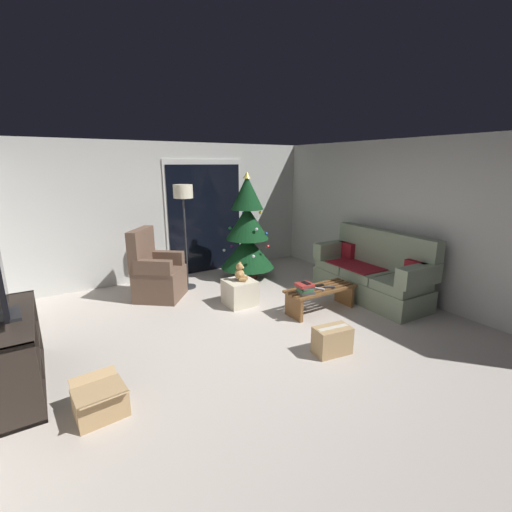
{
  "coord_description": "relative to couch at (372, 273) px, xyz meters",
  "views": [
    {
      "loc": [
        -2.12,
        -3.37,
        2.12
      ],
      "look_at": [
        0.4,
        0.7,
        0.85
      ],
      "focal_mm": 24.56,
      "sensor_mm": 36.0,
      "label": 1
    }
  ],
  "objects": [
    {
      "name": "ground_plane",
      "position": [
        -2.32,
        -0.22,
        -0.4
      ],
      "size": [
        7.0,
        7.0,
        0.0
      ],
      "primitive_type": "plane",
      "color": "#BCB2A8"
    },
    {
      "name": "wall_back",
      "position": [
        -2.32,
        2.84,
        0.85
      ],
      "size": [
        5.72,
        0.12,
        2.5
      ],
      "primitive_type": "cube",
      "color": "beige",
      "rests_on": "ground"
    },
    {
      "name": "wall_right",
      "position": [
        0.54,
        -0.22,
        0.85
      ],
      "size": [
        0.12,
        6.0,
        2.5
      ],
      "primitive_type": "cube",
      "color": "beige",
      "rests_on": "ground"
    },
    {
      "name": "patio_door_frame",
      "position": [
        -1.68,
        2.76,
        0.7
      ],
      "size": [
        1.6,
        0.02,
        2.2
      ],
      "primitive_type": "cube",
      "color": "silver",
      "rests_on": "ground"
    },
    {
      "name": "patio_door_glass",
      "position": [
        -1.68,
        2.75,
        0.65
      ],
      "size": [
        1.5,
        0.02,
        2.1
      ],
      "primitive_type": "cube",
      "color": "black",
      "rests_on": "ground"
    },
    {
      "name": "couch",
      "position": [
        0.0,
        0.0,
        0.0
      ],
      "size": [
        0.85,
        1.97,
        1.08
      ],
      "color": "gray",
      "rests_on": "ground"
    },
    {
      "name": "coffee_table",
      "position": [
        -1.09,
        0.01,
        -0.15
      ],
      "size": [
        1.1,
        0.4,
        0.36
      ],
      "color": "brown",
      "rests_on": "ground"
    },
    {
      "name": "remote_graphite",
      "position": [
        -1.0,
        -0.07,
        -0.03
      ],
      "size": [
        0.16,
        0.12,
        0.02
      ],
      "primitive_type": "cube",
      "rotation": [
        0.0,
        0.0,
        4.18
      ],
      "color": "#333338",
      "rests_on": "coffee_table"
    },
    {
      "name": "remote_silver",
      "position": [
        -1.17,
        -0.04,
        -0.03
      ],
      "size": [
        0.12,
        0.16,
        0.02
      ],
      "primitive_type": "cube",
      "rotation": [
        0.0,
        0.0,
        0.55
      ],
      "color": "#ADADB2",
      "rests_on": "coffee_table"
    },
    {
      "name": "remote_black",
      "position": [
        -1.08,
        0.07,
        -0.03
      ],
      "size": [
        0.16,
        0.06,
        0.02
      ],
      "primitive_type": "cube",
      "rotation": [
        0.0,
        0.0,
        4.59
      ],
      "color": "black",
      "rests_on": "coffee_table"
    },
    {
      "name": "book_stack",
      "position": [
        -1.44,
        -0.05,
        0.04
      ],
      "size": [
        0.26,
        0.22,
        0.14
      ],
      "color": "#4C4C51",
      "rests_on": "coffee_table"
    },
    {
      "name": "cell_phone",
      "position": [
        -1.42,
        -0.05,
        0.11
      ],
      "size": [
        0.07,
        0.15,
        0.01
      ],
      "primitive_type": "cube",
      "rotation": [
        0.0,
        0.0,
        -0.03
      ],
      "color": "black",
      "rests_on": "book_stack"
    },
    {
      "name": "christmas_tree",
      "position": [
        -1.23,
        1.9,
        0.48
      ],
      "size": [
        1.01,
        1.01,
        1.98
      ],
      "color": "#4C1E19",
      "rests_on": "ground"
    },
    {
      "name": "armchair",
      "position": [
        -2.98,
        1.8,
        0.0
      ],
      "size": [
        0.96,
        0.96,
        1.13
      ],
      "color": "brown",
      "rests_on": "ground"
    },
    {
      "name": "floor_lamp",
      "position": [
        -2.39,
        2.0,
        1.11
      ],
      "size": [
        0.32,
        0.32,
        1.78
      ],
      "color": "#2D2D30",
      "rests_on": "ground"
    },
    {
      "name": "media_shelf",
      "position": [
        -4.85,
        0.09,
        -0.05
      ],
      "size": [
        0.4,
        1.4,
        0.75
      ],
      "color": "black",
      "rests_on": "ground"
    },
    {
      "name": "television",
      "position": [
        -4.81,
        0.15,
        0.66
      ],
      "size": [
        0.22,
        0.84,
        0.61
      ],
      "color": "black",
      "rests_on": "media_shelf"
    },
    {
      "name": "ottoman",
      "position": [
        -1.98,
        0.85,
        -0.21
      ],
      "size": [
        0.44,
        0.44,
        0.39
      ],
      "primitive_type": "cube",
      "color": "beige",
      "rests_on": "ground"
    },
    {
      "name": "teddy_bear_honey",
      "position": [
        -1.97,
        0.84,
        0.11
      ],
      "size": [
        0.21,
        0.21,
        0.29
      ],
      "color": "tan",
      "rests_on": "ottoman"
    },
    {
      "name": "cardboard_box_open_near_shelf",
      "position": [
        -4.22,
        -0.69,
        -0.27
      ],
      "size": [
        0.44,
        0.52,
        0.3
      ],
      "color": "tan",
      "rests_on": "ground"
    },
    {
      "name": "cardboard_box_taped_mid_floor",
      "position": [
        -1.79,
        -0.98,
        -0.24
      ],
      "size": [
        0.45,
        0.3,
        0.32
      ],
      "color": "tan",
      "rests_on": "ground"
    }
  ]
}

